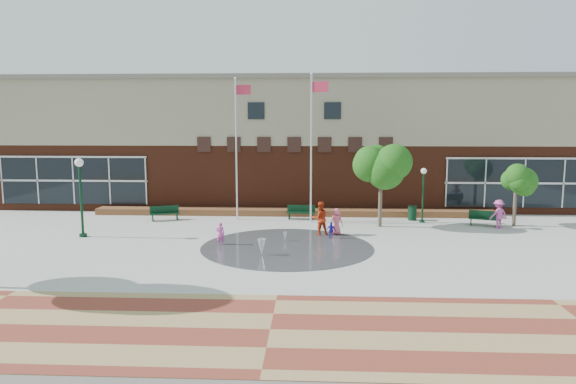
{
  "coord_description": "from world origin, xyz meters",
  "views": [
    {
      "loc": [
        1.22,
        -21.4,
        6.11
      ],
      "look_at": [
        0.0,
        4.0,
        2.6
      ],
      "focal_mm": 32.0,
      "sensor_mm": 36.0,
      "label": 1
    }
  ],
  "objects_px": {
    "flagpole_right": "(312,140)",
    "child_splash": "(220,234)",
    "bench_left": "(165,216)",
    "trash_can": "(412,213)",
    "flagpole_left": "(237,142)"
  },
  "relations": [
    {
      "from": "flagpole_left",
      "to": "flagpole_right",
      "type": "distance_m",
      "value": 4.65
    },
    {
      "from": "flagpole_left",
      "to": "trash_can",
      "type": "xyz_separation_m",
      "value": [
        10.85,
        0.33,
        -4.41
      ]
    },
    {
      "from": "flagpole_left",
      "to": "trash_can",
      "type": "height_order",
      "value": "flagpole_left"
    },
    {
      "from": "trash_can",
      "to": "bench_left",
      "type": "bearing_deg",
      "value": -177.08
    },
    {
      "from": "bench_left",
      "to": "child_splash",
      "type": "distance_m",
      "value": 7.66
    },
    {
      "from": "flagpole_left",
      "to": "bench_left",
      "type": "height_order",
      "value": "flagpole_left"
    },
    {
      "from": "trash_can",
      "to": "child_splash",
      "type": "bearing_deg",
      "value": -147.31
    },
    {
      "from": "bench_left",
      "to": "child_splash",
      "type": "bearing_deg",
      "value": -76.09
    },
    {
      "from": "trash_can",
      "to": "flagpole_left",
      "type": "bearing_deg",
      "value": -178.28
    },
    {
      "from": "flagpole_right",
      "to": "trash_can",
      "type": "height_order",
      "value": "flagpole_right"
    },
    {
      "from": "flagpole_left",
      "to": "child_splash",
      "type": "height_order",
      "value": "flagpole_left"
    },
    {
      "from": "flagpole_right",
      "to": "bench_left",
      "type": "bearing_deg",
      "value": -165.59
    },
    {
      "from": "flagpole_right",
      "to": "child_splash",
      "type": "distance_m",
      "value": 8.67
    },
    {
      "from": "bench_left",
      "to": "trash_can",
      "type": "bearing_deg",
      "value": -19.95
    },
    {
      "from": "flagpole_left",
      "to": "flagpole_right",
      "type": "bearing_deg",
      "value": -2.39
    }
  ]
}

